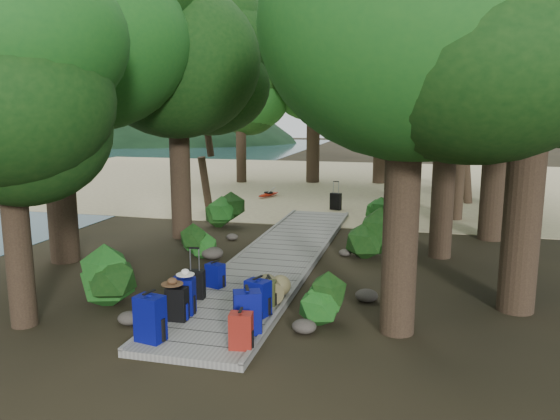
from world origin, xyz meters
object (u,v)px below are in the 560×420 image
(backpack_right_c, at_px, (258,296))
(sun_lounger, at_px, (408,196))
(backpack_right_a, at_px, (241,329))
(lone_suitcase_on_sand, at_px, (336,201))
(backpack_left_d, at_px, (215,274))
(backpack_left_a, at_px, (150,316))
(backpack_left_b, at_px, (177,302))
(kayak, at_px, (269,194))
(duffel_right_khaki, at_px, (270,289))
(backpack_right_b, at_px, (247,310))
(backpack_right_d, at_px, (267,292))
(suitcase_on_boardwalk, at_px, (195,284))
(backpack_left_c, at_px, (184,294))

(backpack_right_c, height_order, sun_lounger, backpack_right_c)
(backpack_right_a, relative_size, lone_suitcase_on_sand, 1.00)
(backpack_left_d, distance_m, backpack_right_c, 1.82)
(backpack_left_a, bearing_deg, sun_lounger, 87.02)
(backpack_left_b, bearing_deg, backpack_right_a, -32.10)
(backpack_left_a, distance_m, backpack_right_c, 1.99)
(backpack_left_b, distance_m, backpack_right_a, 1.64)
(kayak, relative_size, sun_lounger, 1.49)
(duffel_right_khaki, relative_size, kayak, 0.23)
(backpack_right_b, xyz_separation_m, duffel_right_khaki, (-0.06, 1.60, -0.18))
(backpack_right_d, distance_m, suitcase_on_boardwalk, 1.43)
(lone_suitcase_on_sand, distance_m, sun_lounger, 3.23)
(backpack_left_b, distance_m, backpack_right_c, 1.41)
(backpack_right_b, distance_m, kayak, 14.77)
(backpack_left_c, bearing_deg, duffel_right_khaki, 31.11)
(sun_lounger, bearing_deg, backpack_left_c, -121.59)
(backpack_right_a, relative_size, backpack_right_c, 0.89)
(backpack_left_b, height_order, sun_lounger, backpack_left_b)
(backpack_right_b, bearing_deg, backpack_right_a, -105.01)
(backpack_left_c, bearing_deg, backpack_left_a, -98.50)
(backpack_left_b, distance_m, backpack_left_c, 0.32)
(lone_suitcase_on_sand, bearing_deg, duffel_right_khaki, -71.83)
(duffel_right_khaki, distance_m, lone_suitcase_on_sand, 10.40)
(backpack_right_b, distance_m, backpack_right_c, 0.84)
(suitcase_on_boardwalk, distance_m, kayak, 13.14)
(backpack_left_d, bearing_deg, lone_suitcase_on_sand, 102.73)
(backpack_left_b, xyz_separation_m, duffel_right_khaki, (1.28, 1.36, -0.11))
(backpack_left_a, height_order, backpack_right_c, backpack_left_a)
(backpack_right_d, relative_size, kayak, 0.18)
(backpack_right_d, bearing_deg, backpack_left_b, -145.28)
(backpack_left_d, bearing_deg, suitcase_on_boardwalk, -80.46)
(backpack_right_c, relative_size, lone_suitcase_on_sand, 1.13)
(backpack_left_d, relative_size, backpack_right_a, 0.86)
(kayak, bearing_deg, sun_lounger, 15.93)
(backpack_right_d, height_order, suitcase_on_boardwalk, suitcase_on_boardwalk)
(backpack_right_d, xyz_separation_m, duffel_right_khaki, (-0.02, 0.26, -0.04))
(backpack_right_c, distance_m, lone_suitcase_on_sand, 11.18)
(backpack_right_b, bearing_deg, backpack_left_c, 134.56)
(lone_suitcase_on_sand, bearing_deg, kayak, 161.09)
(backpack_left_c, bearing_deg, kayak, 91.69)
(lone_suitcase_on_sand, height_order, kayak, lone_suitcase_on_sand)
(duffel_right_khaki, xyz_separation_m, sun_lounger, (2.32, 12.32, -0.01))
(backpack_right_c, xyz_separation_m, duffel_right_khaki, (0.00, 0.77, -0.14))
(backpack_right_c, bearing_deg, backpack_left_b, -136.52)
(backpack_left_b, xyz_separation_m, kayak, (-2.24, 14.08, -0.28))
(lone_suitcase_on_sand, bearing_deg, backpack_left_a, -78.09)
(backpack_left_d, distance_m, kayak, 12.42)
(backpack_right_b, relative_size, duffel_right_khaki, 1.23)
(backpack_right_d, xyz_separation_m, kayak, (-3.54, 12.98, -0.22))
(duffel_right_khaki, height_order, sun_lounger, sun_lounger)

